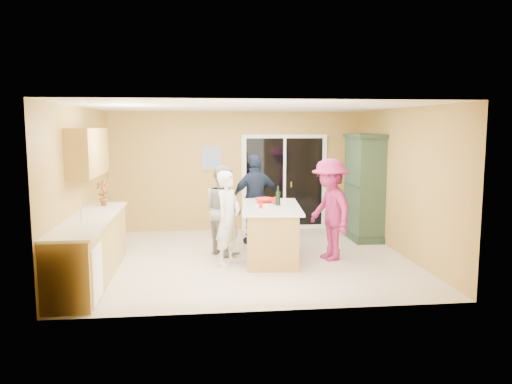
{
  "coord_description": "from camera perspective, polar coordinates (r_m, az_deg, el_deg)",
  "views": [
    {
      "loc": [
        -0.81,
        -8.39,
        2.28
      ],
      "look_at": [
        0.15,
        0.1,
        1.15
      ],
      "focal_mm": 35.0,
      "sensor_mm": 36.0,
      "label": 1
    }
  ],
  "objects": [
    {
      "name": "wall_left",
      "position": [
        8.67,
        -19.33,
        0.62
      ],
      "size": [
        0.1,
        5.0,
        2.6
      ],
      "primitive_type": "cube",
      "color": "#F0CA63",
      "rests_on": "ground"
    },
    {
      "name": "wall_back",
      "position": [
        10.97,
        -2.19,
        2.39
      ],
      "size": [
        5.5,
        0.1,
        2.6
      ],
      "primitive_type": "cube",
      "color": "#F0CA63",
      "rests_on": "ground"
    },
    {
      "name": "left_cabinet_run",
      "position": [
        7.74,
        -18.59,
        -6.45
      ],
      "size": [
        0.65,
        3.05,
        1.24
      ],
      "color": "#B79547",
      "rests_on": "floor"
    },
    {
      "name": "green_hutch",
      "position": [
        10.31,
        12.28,
        0.43
      ],
      "size": [
        0.61,
        1.16,
        2.13
      ],
      "color": "#243A28",
      "rests_on": "floor"
    },
    {
      "name": "framed_picture",
      "position": [
        10.9,
        -5.08,
        3.92
      ],
      "size": [
        0.46,
        0.04,
        0.56
      ],
      "color": "tan",
      "rests_on": "wall_back"
    },
    {
      "name": "serving_bowl",
      "position": [
        8.83,
        0.97,
        -0.96
      ],
      "size": [
        0.41,
        0.41,
        0.08
      ],
      "primitive_type": "imported",
      "rotation": [
        0.0,
        0.0,
        0.3
      ],
      "color": "red",
      "rests_on": "kitchen_island"
    },
    {
      "name": "ceiling",
      "position": [
        8.44,
        -0.95,
        9.7
      ],
      "size": [
        5.5,
        5.0,
        0.1
      ],
      "primitive_type": "cube",
      "color": "white",
      "rests_on": "wall_back"
    },
    {
      "name": "woman_navy",
      "position": [
        9.63,
        -0.02,
        -0.86
      ],
      "size": [
        1.1,
        0.69,
        1.75
      ],
      "primitive_type": "imported",
      "rotation": [
        0.0,
        0.0,
        3.41
      ],
      "color": "#182136",
      "rests_on": "floor"
    },
    {
      "name": "wall_front",
      "position": [
        6.03,
        1.36,
        -1.81
      ],
      "size": [
        5.5,
        0.1,
        2.6
      ],
      "primitive_type": "cube",
      "color": "#F0CA63",
      "rests_on": "ground"
    },
    {
      "name": "sliding_door",
      "position": [
        11.09,
        3.25,
        1.14
      ],
      "size": [
        1.9,
        0.07,
        2.1
      ],
      "color": "white",
      "rests_on": "floor"
    },
    {
      "name": "wall_right",
      "position": [
        9.17,
        16.44,
        1.09
      ],
      "size": [
        0.1,
        5.0,
        2.6
      ],
      "primitive_type": "cube",
      "color": "#F0CA63",
      "rests_on": "ground"
    },
    {
      "name": "wine_bottle",
      "position": [
        8.52,
        2.54,
        -0.66
      ],
      "size": [
        0.08,
        0.08,
        0.34
      ],
      "rotation": [
        0.0,
        0.0,
        0.05
      ],
      "color": "black",
      "rests_on": "kitchen_island"
    },
    {
      "name": "white_plate",
      "position": [
        8.49,
        0.7,
        -1.51
      ],
      "size": [
        0.27,
        0.27,
        0.02
      ],
      "primitive_type": "cylinder",
      "rotation": [
        0.0,
        0.0,
        0.12
      ],
      "color": "white",
      "rests_on": "kitchen_island"
    },
    {
      "name": "tulip_vase",
      "position": [
        8.83,
        -17.1,
        -0.1
      ],
      "size": [
        0.26,
        0.2,
        0.44
      ],
      "primitive_type": "imported",
      "rotation": [
        0.0,
        0.0,
        -0.21
      ],
      "color": "#B81213",
      "rests_on": "left_cabinet_run"
    },
    {
      "name": "upper_cabinets",
      "position": [
        8.39,
        -18.64,
        4.37
      ],
      "size": [
        0.35,
        1.6,
        0.75
      ],
      "primitive_type": "cube",
      "color": "#B79547",
      "rests_on": "wall_left"
    },
    {
      "name": "woman_grey",
      "position": [
        8.92,
        -3.76,
        -2.01
      ],
      "size": [
        0.94,
        0.99,
        1.61
      ],
      "primitive_type": "imported",
      "rotation": [
        0.0,
        0.0,
        2.17
      ],
      "color": "#959597",
      "rests_on": "floor"
    },
    {
      "name": "tumbler_far",
      "position": [
        8.23,
        0.54,
        -1.52
      ],
      "size": [
        0.08,
        0.08,
        0.1
      ],
      "primitive_type": "cylinder",
      "rotation": [
        0.0,
        0.0,
        0.29
      ],
      "color": "red",
      "rests_on": "kitchen_island"
    },
    {
      "name": "woman_magenta",
      "position": [
        8.6,
        8.43,
        -1.99
      ],
      "size": [
        0.91,
        1.25,
        1.74
      ],
      "primitive_type": "imported",
      "rotation": [
        0.0,
        0.0,
        -1.32
      ],
      "color": "#922053",
      "rests_on": "floor"
    },
    {
      "name": "kitchen_island",
      "position": [
        8.58,
        1.72,
        -4.86
      ],
      "size": [
        1.14,
        1.87,
        0.94
      ],
      "rotation": [
        0.0,
        0.0,
        -0.1
      ],
      "color": "#B79547",
      "rests_on": "floor"
    },
    {
      "name": "woman_white",
      "position": [
        8.22,
        -3.21,
        -3.0
      ],
      "size": [
        0.63,
        0.68,
        1.56
      ],
      "primitive_type": "imported",
      "rotation": [
        0.0,
        0.0,
        0.97
      ],
      "color": "silver",
      "rests_on": "floor"
    },
    {
      "name": "tumbler_near",
      "position": [
        8.63,
        2.22,
        -1.01
      ],
      "size": [
        0.09,
        0.09,
        0.13
      ],
      "primitive_type": "cylinder",
      "rotation": [
        0.0,
        0.0,
        0.09
      ],
      "color": "red",
      "rests_on": "kitchen_island"
    },
    {
      "name": "floor",
      "position": [
        8.74,
        -0.91,
        -7.6
      ],
      "size": [
        5.5,
        5.5,
        0.0
      ],
      "primitive_type": "plane",
      "color": "silver",
      "rests_on": "ground"
    }
  ]
}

